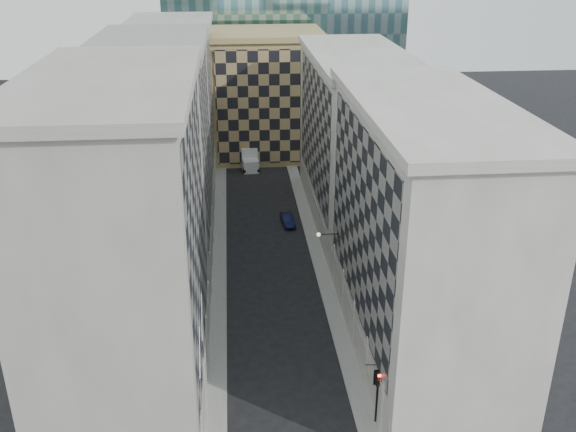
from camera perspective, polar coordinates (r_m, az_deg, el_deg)
sidewalk_west at (r=66.92m, az=-6.13°, el=-4.52°), size 1.50×100.00×0.15m
sidewalk_east at (r=67.45m, az=2.84°, el=-4.17°), size 1.50×100.00×0.15m
bldg_left_a at (r=45.25m, az=-14.13°, el=-2.89°), size 10.80×22.80×23.70m
bldg_left_b at (r=65.69m, az=-11.47°, el=5.26°), size 10.80×22.80×22.70m
bldg_left_c at (r=86.90m, az=-10.06°, el=9.49°), size 10.80×22.80×21.70m
bldg_right_a at (r=50.93m, az=11.65°, el=-1.45°), size 10.80×26.80×20.70m
bldg_right_b at (r=75.66m, az=6.02°, el=6.86°), size 10.80×28.80×19.70m
tan_block at (r=99.59m, az=-1.93°, el=10.80°), size 16.80×14.80×18.80m
flagpoles_left at (r=42.27m, az=-7.78°, el=-10.36°), size 0.10×6.33×2.33m
bracket_lamp at (r=59.29m, az=2.90°, el=-1.65°), size 1.98×0.36×0.36m
traffic_light at (r=45.82m, az=7.97°, el=-14.72°), size 0.54×0.47×4.29m
box_truck at (r=95.28m, az=-3.47°, el=5.12°), size 2.70×5.81×3.10m
dark_car at (r=76.03m, az=-0.02°, el=-0.34°), size 1.69×3.90×1.25m
shop_sign at (r=46.19m, az=7.12°, el=-13.34°), size 0.74×0.65×0.72m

